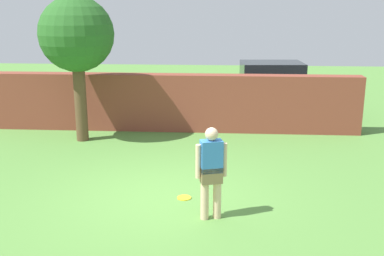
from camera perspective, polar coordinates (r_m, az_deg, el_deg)
ground_plane at (r=9.03m, az=-3.68°, el=-8.39°), size 40.00×40.00×0.00m
brick_wall at (r=13.63m, az=-7.34°, el=3.18°), size 13.04×0.50×1.65m
tree at (r=12.50m, az=-14.01°, el=10.88°), size 1.94×1.94×3.80m
person at (r=7.83m, az=2.37°, el=-5.07°), size 0.52×0.31×1.62m
car at (r=15.86m, az=9.68°, el=4.89°), size 4.31×2.15×1.72m
frisbee_yellow at (r=8.94m, az=-0.97°, el=-8.55°), size 0.27×0.27×0.02m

